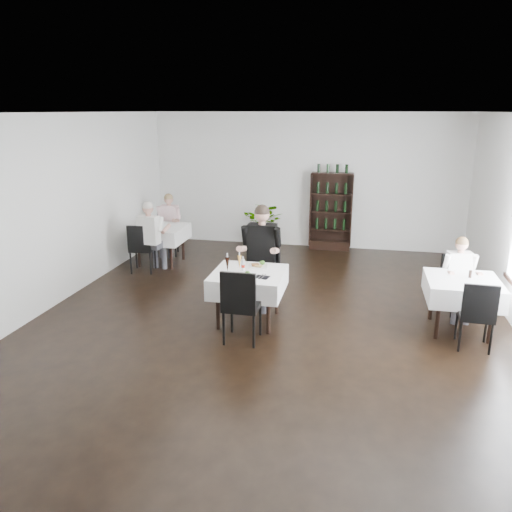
{
  "coord_description": "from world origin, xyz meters",
  "views": [
    {
      "loc": [
        1.24,
        -6.71,
        3.03
      ],
      "look_at": [
        -0.23,
        0.2,
        0.96
      ],
      "focal_mm": 35.0,
      "sensor_mm": 36.0,
      "label": 1
    }
  ],
  "objects_px": {
    "wine_shelf": "(331,212)",
    "potted_tree": "(266,225)",
    "main_table": "(249,282)",
    "diner_main": "(261,249)"
  },
  "relations": [
    {
      "from": "potted_tree",
      "to": "diner_main",
      "type": "bearing_deg",
      "value": -80.44
    },
    {
      "from": "main_table",
      "to": "potted_tree",
      "type": "xyz_separation_m",
      "value": [
        -0.55,
        4.2,
        -0.1
      ]
    },
    {
      "from": "main_table",
      "to": "diner_main",
      "type": "xyz_separation_m",
      "value": [
        0.05,
        0.67,
        0.32
      ]
    },
    {
      "from": "wine_shelf",
      "to": "main_table",
      "type": "bearing_deg",
      "value": -101.78
    },
    {
      "from": "main_table",
      "to": "potted_tree",
      "type": "distance_m",
      "value": 4.24
    },
    {
      "from": "diner_main",
      "to": "wine_shelf",
      "type": "bearing_deg",
      "value": 76.8
    },
    {
      "from": "wine_shelf",
      "to": "diner_main",
      "type": "height_order",
      "value": "wine_shelf"
    },
    {
      "from": "wine_shelf",
      "to": "potted_tree",
      "type": "relative_size",
      "value": 1.67
    },
    {
      "from": "main_table",
      "to": "potted_tree",
      "type": "height_order",
      "value": "potted_tree"
    },
    {
      "from": "wine_shelf",
      "to": "potted_tree",
      "type": "xyz_separation_m",
      "value": [
        -1.45,
        -0.11,
        -0.32
      ]
    }
  ]
}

